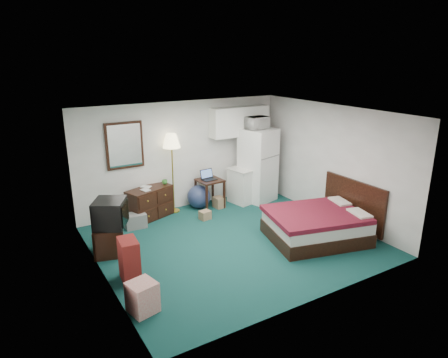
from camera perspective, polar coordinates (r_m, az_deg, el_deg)
floor at (r=7.88m, az=1.39°, el=-8.93°), size 5.00×4.50×0.01m
ceiling at (r=7.13m, az=1.53°, el=9.37°), size 5.00×4.50×0.01m
walls at (r=7.41m, az=1.46°, el=-0.24°), size 5.01×4.51×2.50m
mirror at (r=8.74m, az=-14.02°, el=4.69°), size 0.80×0.06×1.00m
upper_cabinets at (r=9.72m, az=2.19°, el=8.25°), size 1.50×0.35×0.70m
headboard at (r=8.67m, az=18.00°, el=-3.36°), size 0.06×1.56×1.00m
dresser at (r=9.00m, az=-10.55°, el=-3.37°), size 1.11×0.78×0.69m
floor_lamp at (r=9.10m, az=-7.34°, el=0.77°), size 0.45×0.45×1.83m
desk at (r=9.45m, az=-2.04°, el=-2.08°), size 0.58×0.58×0.69m
exercise_ball at (r=9.46m, az=-3.61°, el=-2.53°), size 0.70×0.70×0.55m
kitchen_counter at (r=9.85m, az=3.15°, el=-0.85°), size 0.85×0.71×0.83m
fridge at (r=9.82m, az=4.86°, el=2.00°), size 0.91×0.91×1.79m
bed at (r=8.07m, az=13.01°, el=-6.51°), size 2.07×1.79×0.57m
tv_stand at (r=7.64m, az=-16.14°, el=-8.38°), size 0.66×0.70×0.53m
suitcase at (r=6.67m, az=-13.38°, el=-11.22°), size 0.31×0.46×0.71m
retail_box at (r=5.97m, az=-11.58°, el=-16.20°), size 0.44×0.44×0.46m
file_bin at (r=8.64m, az=-12.54°, el=-5.81°), size 0.46×0.36×0.30m
cardboard_box_a at (r=8.86m, az=-2.73°, el=-5.17°), size 0.26×0.23×0.19m
cardboard_box_b at (r=9.50m, az=-0.74°, el=-3.34°), size 0.24×0.28×0.26m
laptop at (r=9.28m, az=-2.11°, el=0.55°), size 0.36×0.30×0.23m
crt_tv at (r=7.44m, az=-15.99°, el=-4.74°), size 0.76×0.78×0.50m
microwave at (r=9.59m, az=4.76°, el=8.21°), size 0.58×0.39×0.36m
book_a at (r=8.68m, az=-11.61°, el=-1.06°), size 0.15×0.06×0.21m
book_b at (r=8.85m, az=-11.40°, el=-0.65°), size 0.14×0.12×0.22m
mug at (r=9.08m, az=-8.48°, el=-0.34°), size 0.15×0.13×0.13m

